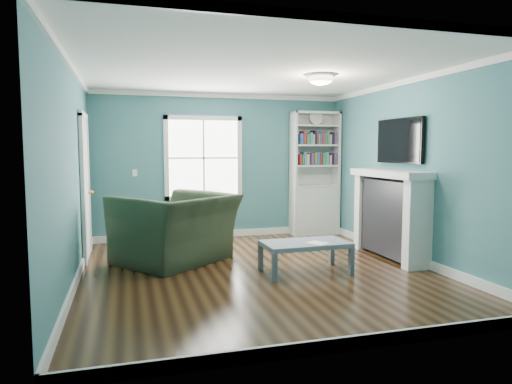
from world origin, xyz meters
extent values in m
plane|color=black|center=(0.00, 0.00, 0.00)|extent=(5.00, 5.00, 0.00)
plane|color=#366F7A|center=(0.00, 2.50, 1.30)|extent=(4.50, 0.00, 4.50)
plane|color=#366F7A|center=(0.00, -2.50, 1.30)|extent=(4.50, 0.00, 4.50)
plane|color=#366F7A|center=(-2.25, 0.00, 1.30)|extent=(0.00, 5.00, 5.00)
plane|color=#366F7A|center=(2.25, 0.00, 1.30)|extent=(0.00, 5.00, 5.00)
plane|color=white|center=(0.00, 0.00, 2.60)|extent=(5.00, 5.00, 0.00)
cube|color=white|center=(0.00, 2.48, 0.06)|extent=(4.50, 0.03, 0.12)
cube|color=white|center=(0.00, -2.48, 0.06)|extent=(4.50, 0.03, 0.12)
cube|color=white|center=(-2.23, 0.00, 0.06)|extent=(0.03, 5.00, 0.12)
cube|color=white|center=(2.23, 0.00, 0.06)|extent=(0.03, 5.00, 0.12)
cube|color=white|center=(0.00, 2.48, 2.56)|extent=(4.50, 0.04, 0.08)
cube|color=white|center=(0.00, -2.48, 2.56)|extent=(4.50, 0.04, 0.08)
cube|color=white|center=(-2.23, 0.00, 2.56)|extent=(0.04, 5.00, 0.08)
cube|color=white|center=(2.23, 0.00, 2.56)|extent=(0.04, 5.00, 0.08)
cube|color=white|center=(-0.30, 2.50, 1.45)|extent=(1.24, 0.01, 1.34)
cube|color=white|center=(-0.96, 2.48, 1.45)|extent=(0.08, 0.06, 1.50)
cube|color=white|center=(0.36, 2.48, 1.45)|extent=(0.08, 0.06, 1.50)
cube|color=white|center=(-0.30, 2.48, 0.74)|extent=(1.40, 0.06, 0.08)
cube|color=white|center=(-0.30, 2.48, 2.16)|extent=(1.40, 0.06, 0.08)
cube|color=white|center=(-0.30, 2.48, 1.45)|extent=(1.24, 0.03, 0.03)
cube|color=white|center=(-0.30, 2.48, 1.45)|extent=(0.03, 0.03, 1.34)
cube|color=silver|center=(1.77, 2.30, 0.45)|extent=(0.90, 0.35, 0.90)
cube|color=silver|center=(1.34, 2.30, 1.60)|extent=(0.04, 0.35, 1.40)
cube|color=silver|center=(2.20, 2.30, 1.60)|extent=(0.04, 0.35, 1.40)
cube|color=silver|center=(1.77, 2.46, 1.60)|extent=(0.90, 0.02, 1.40)
cube|color=silver|center=(1.77, 2.30, 2.28)|extent=(0.90, 0.35, 0.04)
cube|color=silver|center=(1.77, 2.30, 0.92)|extent=(0.84, 0.33, 0.03)
cube|color=silver|center=(1.77, 2.30, 1.30)|extent=(0.84, 0.33, 0.03)
cube|color=silver|center=(1.77, 2.30, 1.68)|extent=(0.84, 0.33, 0.03)
cube|color=silver|center=(1.77, 2.30, 2.04)|extent=(0.84, 0.33, 0.03)
cube|color=maroon|center=(1.77, 2.28, 1.43)|extent=(0.70, 0.25, 0.22)
cube|color=#33723F|center=(1.77, 2.28, 1.81)|extent=(0.70, 0.25, 0.22)
cylinder|color=beige|center=(1.77, 2.25, 2.19)|extent=(0.26, 0.06, 0.26)
cube|color=black|center=(2.09, 0.20, 0.60)|extent=(0.30, 1.20, 1.10)
cube|color=black|center=(2.07, 0.20, 0.40)|extent=(0.22, 0.65, 0.70)
cube|color=silver|center=(2.07, -0.47, 0.60)|extent=(0.36, 0.16, 1.20)
cube|color=silver|center=(2.07, 0.87, 0.60)|extent=(0.36, 0.16, 1.20)
cube|color=silver|center=(2.05, 0.20, 1.25)|extent=(0.44, 1.58, 0.10)
cube|color=black|center=(2.20, 0.20, 1.72)|extent=(0.06, 1.10, 0.65)
cube|color=silver|center=(-2.23, 1.40, 1.02)|extent=(0.04, 0.80, 2.05)
cube|color=white|center=(-2.22, 0.95, 1.02)|extent=(0.05, 0.08, 2.13)
cube|color=white|center=(-2.22, 1.85, 1.02)|extent=(0.05, 0.08, 2.13)
cube|color=white|center=(-2.22, 1.40, 2.09)|extent=(0.05, 0.98, 0.08)
sphere|color=#BF8C3F|center=(-2.17, 1.70, 0.95)|extent=(0.07, 0.07, 0.07)
ellipsoid|color=white|center=(0.90, 0.10, 2.54)|extent=(0.34, 0.34, 0.15)
cylinder|color=white|center=(0.90, 0.10, 2.58)|extent=(0.38, 0.38, 0.03)
cube|color=white|center=(-1.50, 2.48, 1.20)|extent=(0.08, 0.01, 0.12)
imported|color=black|center=(-0.98, 0.81, 0.65)|extent=(1.76, 1.69, 1.30)
cube|color=#525862|center=(0.06, -0.49, 0.17)|extent=(0.06, 0.06, 0.34)
cube|color=#525862|center=(1.11, -0.46, 0.17)|extent=(0.06, 0.06, 0.34)
cube|color=#525862|center=(0.05, 0.05, 0.17)|extent=(0.06, 0.06, 0.34)
cube|color=#525862|center=(1.10, 0.09, 0.17)|extent=(0.06, 0.06, 0.34)
cube|color=slate|center=(0.58, -0.20, 0.37)|extent=(1.13, 0.64, 0.06)
cube|color=white|center=(0.70, -0.32, 0.41)|extent=(0.29, 0.31, 0.00)
camera|label=1|loc=(-1.63, -5.64, 1.59)|focal=32.00mm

